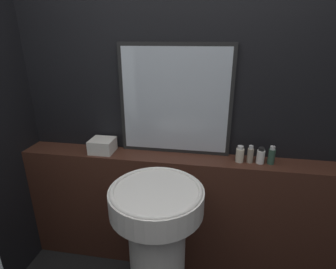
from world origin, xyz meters
TOP-DOWN VIEW (x-y plane):
  - wall_back at (0.00, 1.39)m, footprint 8.00×0.06m
  - vanity_counter at (0.00, 1.25)m, footprint 2.29×0.22m
  - pedestal_sink at (-0.06, 0.77)m, footprint 0.51×0.51m
  - mirror at (-0.04, 1.34)m, footprint 0.77×0.03m
  - towel_stack at (-0.56, 1.25)m, footprint 0.17×0.16m
  - shampoo_bottle at (0.41, 1.25)m, footprint 0.05×0.05m
  - conditioner_bottle at (0.48, 1.25)m, footprint 0.04×0.04m
  - lotion_bottle at (0.55, 1.25)m, footprint 0.05×0.05m
  - body_wash_bottle at (0.61, 1.25)m, footprint 0.04×0.04m

SIDE VIEW (x-z plane):
  - vanity_counter at x=0.00m, z-range 0.00..0.91m
  - pedestal_sink at x=-0.06m, z-range 0.08..1.03m
  - towel_stack at x=-0.56m, z-range 0.91..1.00m
  - lotion_bottle at x=0.55m, z-range 0.90..1.01m
  - shampoo_bottle at x=0.41m, z-range 0.90..1.02m
  - conditioner_bottle at x=0.48m, z-range 0.90..1.02m
  - body_wash_bottle at x=0.61m, z-range 0.90..1.03m
  - wall_back at x=0.00m, z-range 0.00..2.50m
  - mirror at x=-0.04m, z-range 0.91..1.67m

